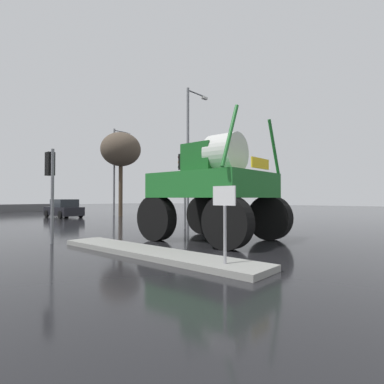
{
  "coord_description": "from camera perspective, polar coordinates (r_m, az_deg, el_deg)",
  "views": [
    {
      "loc": [
        -8.8,
        0.76,
        1.62
      ],
      "look_at": [
        0.93,
        9.25,
        1.88
      ],
      "focal_mm": 28.6,
      "sensor_mm": 36.0,
      "label": 1
    }
  ],
  "objects": [
    {
      "name": "bare_tree_right",
      "position": [
        28.36,
        -13.14,
        7.65
      ],
      "size": [
        3.56,
        3.56,
        7.51
      ],
      "color": "#473828",
      "rests_on": "ground"
    },
    {
      "name": "sedan_ahead",
      "position": [
        27.86,
        -22.79,
        -2.92
      ],
      "size": [
        2.01,
        4.17,
        1.52
      ],
      "rotation": [
        0.0,
        0.0,
        1.53
      ],
      "color": "black",
      "rests_on": "ground"
    },
    {
      "name": "median_island",
      "position": [
        8.91,
        -7.87,
        -11.09
      ],
      "size": [
        1.2,
        7.32,
        0.15
      ],
      "primitive_type": "cube",
      "color": "gray",
      "rests_on": "ground"
    },
    {
      "name": "traffic_signal_near_right",
      "position": [
        16.24,
        -1.73,
        3.63
      ],
      "size": [
        0.24,
        0.54,
        4.07
      ],
      "color": "slate",
      "rests_on": "ground"
    },
    {
      "name": "streetlight_near_right",
      "position": [
        21.16,
        -0.5,
        8.25
      ],
      "size": [
        2.15,
        0.24,
        9.17
      ],
      "color": "slate",
      "rests_on": "ground"
    },
    {
      "name": "ground_plane",
      "position": [
        19.42,
        -21.87,
        -5.84
      ],
      "size": [
        120.0,
        120.0,
        0.0
      ],
      "primitive_type": "plane",
      "color": "black"
    },
    {
      "name": "traffic_signal_near_left",
      "position": [
        12.08,
        -24.89,
        2.93
      ],
      "size": [
        0.24,
        0.54,
        3.37
      ],
      "color": "slate",
      "rests_on": "ground"
    },
    {
      "name": "lane_arrow_sign",
      "position": [
        6.91,
        6.07,
        -3.37
      ],
      "size": [
        0.07,
        0.6,
        1.74
      ],
      "color": "#99999E",
      "rests_on": "median_island"
    },
    {
      "name": "streetlight_far_right",
      "position": [
        29.98,
        -14.11,
        4.5
      ],
      "size": [
        1.87,
        0.24,
        8.2
      ],
      "color": "slate",
      "rests_on": "ground"
    },
    {
      "name": "oversize_sprayer",
      "position": [
        11.75,
        4.12,
        0.88
      ],
      "size": [
        4.04,
        4.99,
        4.62
      ],
      "rotation": [
        0.0,
        0.0,
        1.59
      ],
      "color": "black",
      "rests_on": "ground"
    }
  ]
}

